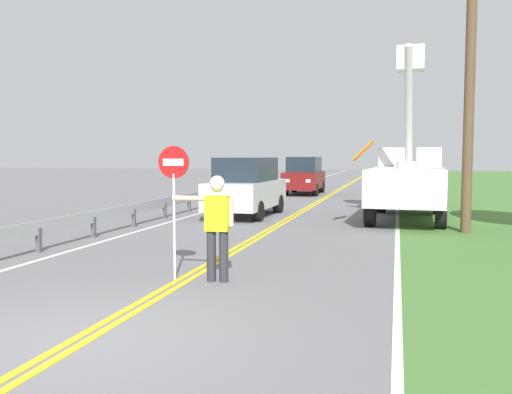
% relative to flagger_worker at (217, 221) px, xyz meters
% --- Properties ---
extents(ground_plane, '(160.00, 160.00, 0.00)m').
position_rel_flagger_worker_xyz_m(ground_plane, '(-0.59, -3.27, -1.05)').
color(ground_plane, slate).
extents(centerline_yellow_left, '(0.11, 110.00, 0.01)m').
position_rel_flagger_worker_xyz_m(centerline_yellow_left, '(-0.68, 16.73, -1.04)').
color(centerline_yellow_left, yellow).
rests_on(centerline_yellow_left, ground).
extents(centerline_yellow_right, '(0.11, 110.00, 0.01)m').
position_rel_flagger_worker_xyz_m(centerline_yellow_right, '(-0.50, 16.73, -1.04)').
color(centerline_yellow_right, yellow).
rests_on(centerline_yellow_right, ground).
extents(edge_line_right, '(0.12, 110.00, 0.01)m').
position_rel_flagger_worker_xyz_m(edge_line_right, '(3.01, 16.73, -1.04)').
color(edge_line_right, silver).
rests_on(edge_line_right, ground).
extents(edge_line_left, '(0.12, 110.00, 0.01)m').
position_rel_flagger_worker_xyz_m(edge_line_left, '(-4.19, 16.73, -1.04)').
color(edge_line_left, silver).
rests_on(edge_line_left, ground).
extents(flagger_worker, '(1.09, 0.26, 1.83)m').
position_rel_flagger_worker_xyz_m(flagger_worker, '(0.00, 0.00, 0.00)').
color(flagger_worker, '#2D2D33').
rests_on(flagger_worker, ground).
extents(stop_sign_paddle, '(0.56, 0.04, 2.33)m').
position_rel_flagger_worker_xyz_m(stop_sign_paddle, '(-0.77, -0.03, 0.66)').
color(stop_sign_paddle, silver).
rests_on(stop_sign_paddle, ground).
extents(utility_bucket_truck, '(2.96, 6.91, 5.84)m').
position_rel_flagger_worker_xyz_m(utility_bucket_truck, '(3.34, 10.68, 0.38)').
color(utility_bucket_truck, silver).
rests_on(utility_bucket_truck, ground).
extents(oncoming_suv_nearest, '(2.01, 4.65, 2.10)m').
position_rel_flagger_worker_xyz_m(oncoming_suv_nearest, '(-2.25, 9.99, 0.01)').
color(oncoming_suv_nearest, silver).
rests_on(oncoming_suv_nearest, ground).
extents(oncoming_suv_second, '(1.97, 4.63, 2.10)m').
position_rel_flagger_worker_xyz_m(oncoming_suv_second, '(-2.10, 21.70, 0.01)').
color(oncoming_suv_second, maroon).
rests_on(oncoming_suv_second, ground).
extents(utility_pole_near, '(1.80, 0.28, 7.79)m').
position_rel_flagger_worker_xyz_m(utility_pole_near, '(4.87, 7.44, 3.03)').
color(utility_pole_near, brown).
rests_on(utility_pole_near, ground).
extents(guardrail_left_shoulder, '(0.10, 32.00, 0.71)m').
position_rel_flagger_worker_xyz_m(guardrail_left_shoulder, '(-4.79, 12.00, -0.53)').
color(guardrail_left_shoulder, '#9EA0A3').
rests_on(guardrail_left_shoulder, ground).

